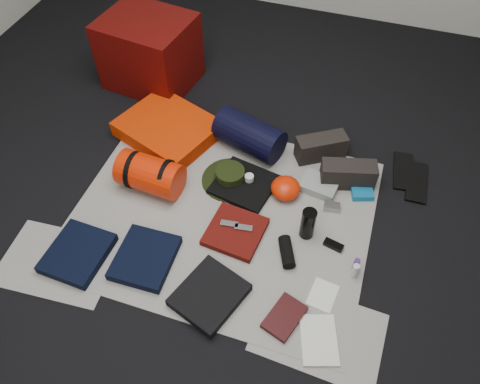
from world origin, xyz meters
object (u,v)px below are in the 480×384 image
(stuff_sack, at_px, (150,174))
(paperback_book, at_px, (284,317))
(red_cabinet, at_px, (150,52))
(compact_camera, at_px, (332,207))
(sleeping_pad, at_px, (168,129))
(water_bottle, at_px, (308,224))
(navy_duffel, at_px, (249,135))

(stuff_sack, relative_size, paperback_book, 1.71)
(red_cabinet, xyz_separation_m, compact_camera, (1.42, -0.74, -0.21))
(sleeping_pad, bearing_deg, compact_camera, -13.48)
(sleeping_pad, distance_m, stuff_sack, 0.44)
(sleeping_pad, bearing_deg, water_bottle, -25.27)
(red_cabinet, height_order, water_bottle, red_cabinet)
(red_cabinet, relative_size, water_bottle, 2.94)
(navy_duffel, distance_m, compact_camera, 0.66)
(sleeping_pad, xyz_separation_m, navy_duffel, (0.52, 0.05, 0.06))
(sleeping_pad, height_order, navy_duffel, navy_duffel)
(navy_duffel, relative_size, water_bottle, 2.15)
(red_cabinet, bearing_deg, paperback_book, -39.50)
(paperback_book, bearing_deg, navy_duffel, 134.30)
(compact_camera, xyz_separation_m, paperback_book, (-0.09, -0.71, -0.00))
(sleeping_pad, relative_size, compact_camera, 6.49)
(sleeping_pad, bearing_deg, red_cabinet, 123.93)
(stuff_sack, bearing_deg, water_bottle, -2.98)
(sleeping_pad, xyz_separation_m, paperback_book, (1.01, -0.97, -0.04))
(stuff_sack, bearing_deg, navy_duffel, 47.24)
(navy_duffel, height_order, water_bottle, navy_duffel)
(red_cabinet, height_order, sleeping_pad, red_cabinet)
(red_cabinet, relative_size, navy_duffel, 1.37)
(stuff_sack, height_order, navy_duffel, navy_duffel)
(red_cabinet, relative_size, sleeping_pad, 1.01)
(stuff_sack, distance_m, compact_camera, 1.03)
(sleeping_pad, distance_m, compact_camera, 1.13)
(water_bottle, xyz_separation_m, compact_camera, (0.10, 0.21, -0.08))
(navy_duffel, distance_m, paperback_book, 1.14)
(navy_duffel, distance_m, water_bottle, 0.71)
(water_bottle, bearing_deg, sleeping_pad, 154.73)
(navy_duffel, xyz_separation_m, paperback_book, (0.49, -1.02, -0.09))
(sleeping_pad, relative_size, stuff_sack, 1.57)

